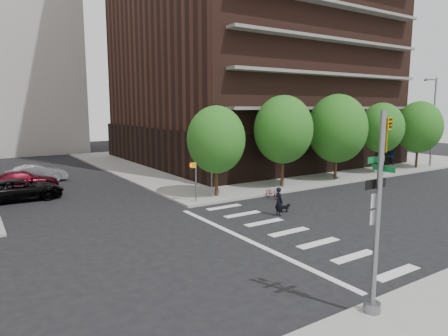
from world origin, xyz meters
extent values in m
plane|color=black|center=(0.00, 0.00, 0.00)|extent=(120.00, 120.00, 0.00)
cube|color=gray|center=(20.50, 23.50, 0.07)|extent=(39.00, 33.00, 0.15)
cube|color=silver|center=(3.00, -6.00, 0.01)|extent=(2.40, 0.50, 0.01)
cube|color=silver|center=(3.00, -4.00, 0.01)|extent=(2.40, 0.50, 0.01)
cube|color=silver|center=(3.00, -2.00, 0.01)|extent=(2.40, 0.50, 0.01)
cube|color=silver|center=(3.00, 0.00, 0.01)|extent=(2.40, 0.50, 0.01)
cube|color=silver|center=(3.00, 2.00, 0.01)|extent=(2.40, 0.50, 0.01)
cube|color=silver|center=(3.00, 4.00, 0.01)|extent=(2.40, 0.50, 0.01)
cube|color=silver|center=(3.00, 6.00, 0.01)|extent=(2.40, 0.50, 0.01)
cube|color=silver|center=(0.50, 0.00, 0.01)|extent=(0.30, 13.00, 0.01)
cube|color=black|center=(18.00, 24.00, 2.15)|extent=(25.50, 25.50, 4.00)
cube|color=maroon|center=(31.20, 14.50, 2.95)|extent=(1.40, 5.00, 0.20)
cylinder|color=#301E11|center=(4.00, 8.50, 1.30)|extent=(0.24, 0.24, 2.30)
sphere|color=#235B19|center=(4.00, 8.50, 4.05)|extent=(4.00, 4.00, 4.00)
cylinder|color=#301E11|center=(10.00, 8.50, 1.45)|extent=(0.24, 0.24, 2.60)
sphere|color=#235B19|center=(10.00, 8.50, 4.55)|extent=(4.50, 4.50, 4.50)
cylinder|color=#301E11|center=(16.00, 8.50, 1.30)|extent=(0.24, 0.24, 2.30)
sphere|color=#235B19|center=(16.00, 8.50, 4.45)|extent=(5.00, 5.00, 5.00)
cylinder|color=#301E11|center=(22.00, 8.50, 1.45)|extent=(0.24, 0.24, 2.60)
sphere|color=#235B19|center=(22.00, 8.50, 4.35)|extent=(4.00, 4.00, 4.00)
cylinder|color=#301E11|center=(28.00, 8.50, 1.30)|extent=(0.24, 0.24, 2.30)
sphere|color=#235B19|center=(28.00, 8.50, 4.25)|extent=(4.50, 4.50, 4.50)
cylinder|color=slate|center=(-0.50, -7.50, 3.15)|extent=(0.16, 0.16, 6.00)
cylinder|color=slate|center=(-0.50, -7.50, 0.30)|extent=(0.50, 0.50, 0.30)
imported|color=gold|center=(-0.25, -7.50, 5.45)|extent=(0.16, 0.20, 1.00)
cube|color=#0A5926|center=(-0.50, -7.35, 4.75)|extent=(0.75, 0.02, 0.18)
cube|color=#0A5926|center=(-0.35, -7.50, 4.50)|extent=(0.02, 0.75, 0.18)
cube|color=black|center=(-0.50, -7.38, 4.05)|extent=(0.90, 0.02, 0.28)
cube|color=silver|center=(-0.50, -7.38, 3.55)|extent=(0.32, 0.02, 0.42)
cube|color=silver|center=(-0.50, -7.38, 3.05)|extent=(0.32, 0.02, 0.42)
cylinder|color=slate|center=(2.00, 7.80, 1.45)|extent=(0.10, 0.10, 2.60)
cube|color=gold|center=(1.80, 7.80, 2.55)|extent=(0.32, 0.25, 0.32)
cylinder|color=slate|center=(3.50, 8.30, 1.25)|extent=(0.08, 0.08, 2.20)
cube|color=gold|center=(3.50, 8.15, 2.15)|extent=(0.64, 0.02, 0.64)
cylinder|color=slate|center=(30.00, 8.20, 4.65)|extent=(0.18, 0.18, 9.00)
cylinder|color=slate|center=(29.10, 8.20, 8.95)|extent=(1.80, 0.14, 0.14)
cube|color=slate|center=(28.20, 8.20, 8.85)|extent=(0.50, 0.22, 0.15)
imported|color=black|center=(-7.41, 15.09, 0.74)|extent=(2.62, 5.40, 1.48)
imported|color=#430510|center=(-6.89, 18.62, 0.73)|extent=(2.16, 5.08, 1.46)
imported|color=#AAADB2|center=(-5.50, 21.43, 0.75)|extent=(1.96, 4.69, 1.51)
imported|color=maroon|center=(7.14, 6.26, 0.40)|extent=(0.70, 1.57, 0.80)
imported|color=black|center=(4.61, 2.66, 0.83)|extent=(0.66, 0.48, 1.67)
cube|color=black|center=(5.37, 3.02, 0.31)|extent=(0.51, 0.34, 0.20)
cube|color=black|center=(5.61, 2.92, 0.43)|extent=(0.18, 0.16, 0.14)
cylinder|color=black|center=(5.51, 3.07, 0.11)|extent=(0.05, 0.05, 0.21)
cylinder|color=black|center=(5.22, 2.97, 0.11)|extent=(0.05, 0.05, 0.21)
imported|color=#162A4D|center=(27.45, 11.00, 1.09)|extent=(0.94, 0.75, 1.88)
camera|label=1|loc=(-10.34, -14.44, 6.24)|focal=32.00mm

